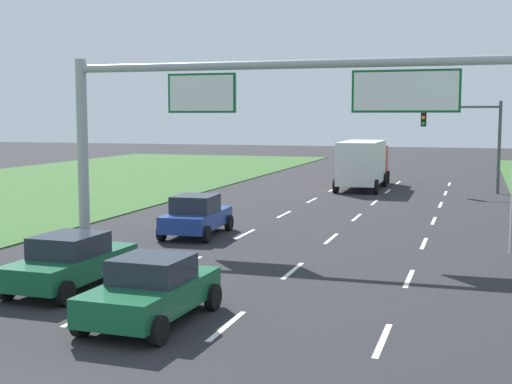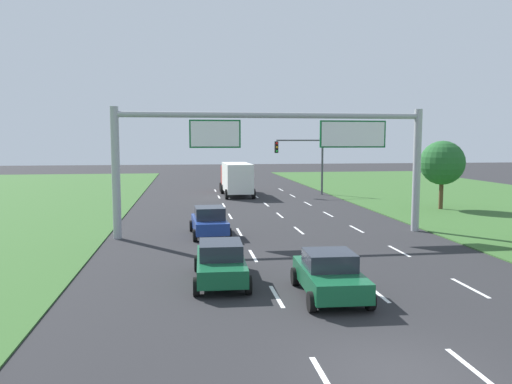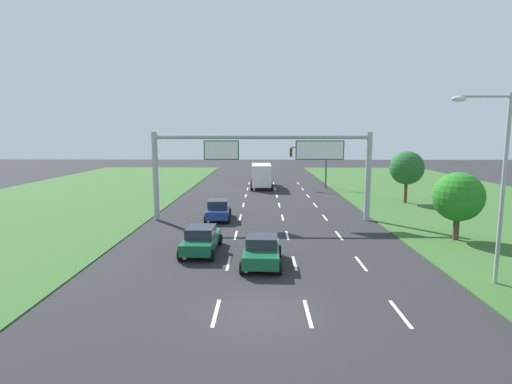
{
  "view_description": "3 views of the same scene",
  "coord_description": "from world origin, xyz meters",
  "px_view_note": "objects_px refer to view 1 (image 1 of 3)",
  "views": [
    {
      "loc": [
        7.04,
        -8.77,
        4.74
      ],
      "look_at": [
        -0.84,
        16.54,
        1.88
      ],
      "focal_mm": 50.0,
      "sensor_mm": 36.0,
      "label": 1
    },
    {
      "loc": [
        -4.69,
        -10.09,
        5.23
      ],
      "look_at": [
        -0.95,
        16.77,
        2.42
      ],
      "focal_mm": 35.0,
      "sensor_mm": 36.0,
      "label": 2
    },
    {
      "loc": [
        -0.04,
        -14.4,
        6.67
      ],
      "look_at": [
        -0.43,
        16.22,
        2.38
      ],
      "focal_mm": 28.0,
      "sensor_mm": 36.0,
      "label": 3
    }
  ],
  "objects_px": {
    "car_mid_lane": "(71,261)",
    "sign_gantry": "(288,111)",
    "car_lead_silver": "(152,290)",
    "car_near_red": "(196,216)",
    "traffic_light_mast": "(466,130)",
    "box_truck": "(364,162)"
  },
  "relations": [
    {
      "from": "car_mid_lane",
      "to": "sign_gantry",
      "type": "height_order",
      "value": "sign_gantry"
    },
    {
      "from": "car_near_red",
      "to": "box_truck",
      "type": "bearing_deg",
      "value": 77.42
    },
    {
      "from": "box_truck",
      "to": "traffic_light_mast",
      "type": "relative_size",
      "value": 1.49
    },
    {
      "from": "car_lead_silver",
      "to": "car_mid_lane",
      "type": "bearing_deg",
      "value": 149.26
    },
    {
      "from": "car_lead_silver",
      "to": "sign_gantry",
      "type": "height_order",
      "value": "sign_gantry"
    },
    {
      "from": "car_lead_silver",
      "to": "box_truck",
      "type": "xyz_separation_m",
      "value": [
        -0.02,
        31.67,
        0.93
      ]
    },
    {
      "from": "box_truck",
      "to": "traffic_light_mast",
      "type": "bearing_deg",
      "value": -7.76
    },
    {
      "from": "car_mid_lane",
      "to": "sign_gantry",
      "type": "relative_size",
      "value": 0.25
    },
    {
      "from": "car_near_red",
      "to": "sign_gantry",
      "type": "relative_size",
      "value": 0.24
    },
    {
      "from": "box_truck",
      "to": "sign_gantry",
      "type": "height_order",
      "value": "sign_gantry"
    },
    {
      "from": "car_near_red",
      "to": "car_mid_lane",
      "type": "distance_m",
      "value": 9.1
    },
    {
      "from": "car_mid_lane",
      "to": "box_truck",
      "type": "bearing_deg",
      "value": 84.89
    },
    {
      "from": "car_near_red",
      "to": "traffic_light_mast",
      "type": "height_order",
      "value": "traffic_light_mast"
    },
    {
      "from": "traffic_light_mast",
      "to": "car_near_red",
      "type": "bearing_deg",
      "value": -116.73
    },
    {
      "from": "car_near_red",
      "to": "car_mid_lane",
      "type": "xyz_separation_m",
      "value": [
        -0.0,
        -9.1,
        -0.04
      ]
    },
    {
      "from": "sign_gantry",
      "to": "traffic_light_mast",
      "type": "height_order",
      "value": "sign_gantry"
    },
    {
      "from": "car_near_red",
      "to": "traffic_light_mast",
      "type": "relative_size",
      "value": 0.74
    },
    {
      "from": "car_mid_lane",
      "to": "traffic_light_mast",
      "type": "xyz_separation_m",
      "value": [
        9.84,
        28.63,
        3.1
      ]
    },
    {
      "from": "sign_gantry",
      "to": "car_lead_silver",
      "type": "bearing_deg",
      "value": -91.45
    },
    {
      "from": "car_near_red",
      "to": "sign_gantry",
      "type": "height_order",
      "value": "sign_gantry"
    },
    {
      "from": "car_lead_silver",
      "to": "car_mid_lane",
      "type": "distance_m",
      "value": 4.17
    },
    {
      "from": "box_truck",
      "to": "sign_gantry",
      "type": "xyz_separation_m",
      "value": [
        0.3,
        -20.49,
        3.21
      ]
    }
  ]
}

